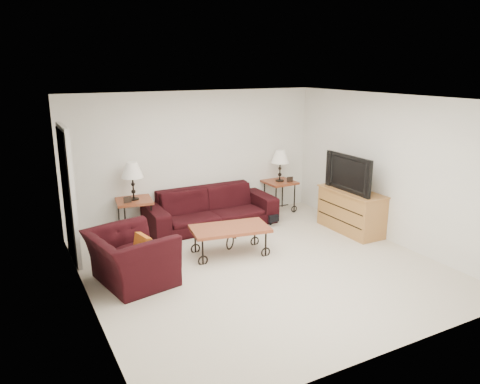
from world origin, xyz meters
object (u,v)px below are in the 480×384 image
Objects in this scene: coffee_table at (230,241)px; backpack at (271,215)px; sofa at (211,208)px; armchair at (131,258)px; lamp_left at (133,181)px; television at (353,173)px; side_table_right at (279,196)px; side_table_left at (135,218)px; lamp_right at (280,166)px; tv_stand at (351,211)px.

coffee_table reaches higher than backpack.
sofa is 2.15× the size of armchair.
television reaches higher than lamp_left.
side_table_right is 0.92m from backpack.
sofa is 3.79× the size of side_table_right.
television is at bearing -98.36° from armchair.
lamp_right is at bearing 0.00° from side_table_left.
tv_stand is at bearing -72.60° from lamp_right.
television is (2.13, -1.44, 0.74)m from sofa.
sofa is 3.67× the size of lamp_left.
sofa is 1.14m from backpack.
coffee_table is 1.07× the size of television.
armchair is at bearing -107.27° from lamp_left.
television is at bearing -73.24° from side_table_right.
television reaches higher than coffee_table.
tv_stand is (0.51, -1.62, 0.06)m from side_table_right.
coffee_table is at bearing -132.03° from backpack.
tv_stand is (3.55, -1.62, -0.62)m from lamp_left.
side_table_right reaches higher than backpack.
backpack is at bearing -15.44° from side_table_left.
tv_stand is at bearing -33.90° from sofa.
coffee_table is 1.07× the size of armchair.
television reaches higher than tv_stand.
backpack is (1.02, -0.49, -0.16)m from sofa.
side_table_left is (-1.40, 0.18, -0.02)m from sofa.
lamp_right is 1.70m from television.
coffee_table is (1.11, -1.55, -0.10)m from side_table_left.
lamp_right is 1.80m from tv_stand.
lamp_right is 1.61× the size of backpack.
tv_stand is at bearing -24.57° from side_table_left.
coffee_table is (-0.29, -1.37, -0.13)m from sofa.
side_table_right is (1.64, 0.18, -0.03)m from sofa.
side_table_right is at bearing 0.00° from lamp_right.
side_table_right is at bearing 0.00° from lamp_left.
lamp_right is at bearing -74.27° from armchair.
side_table_left is at bearing 172.68° from sofa.
lamp_right reaches higher than armchair.
lamp_right reaches higher than backpack.
armchair is 3.19m from backpack.
sofa is at bearing 146.10° from tv_stand.
tv_stand is at bearing -24.57° from lamp_left.
lamp_left is at bearing 0.00° from side_table_left.
side_table_left reaches higher than coffee_table.
television is (4.08, 0.18, 0.73)m from armchair.
lamp_right is at bearing 61.14° from backpack.
side_table_left is at bearing -114.70° from television.
lamp_right is 4.06m from armchair.
side_table_left reaches higher than side_table_right.
coffee_table is at bearing -91.59° from television.
lamp_right reaches higher than coffee_table.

